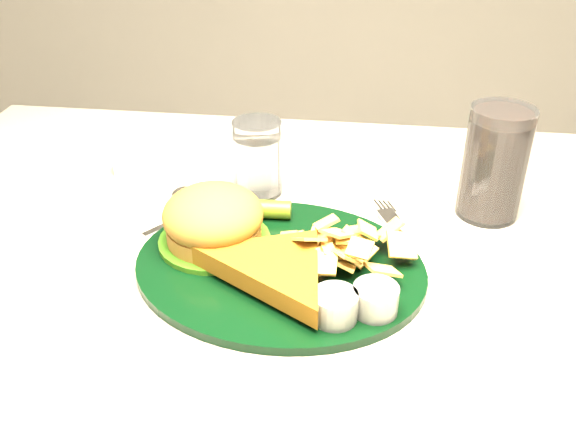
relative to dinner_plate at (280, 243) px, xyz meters
name	(u,v)px	position (x,y,z in m)	size (l,w,h in m)	color
dinner_plate	(280,243)	(0.00, 0.00, 0.00)	(0.35, 0.29, 0.08)	black
water_glass	(258,158)	(-0.06, 0.19, 0.02)	(0.07, 0.07, 0.11)	white
cola_glass	(495,163)	(0.27, 0.17, 0.04)	(0.08, 0.08, 0.16)	black
fork_napkin	(385,249)	(0.13, 0.05, -0.03)	(0.14, 0.18, 0.01)	silver
spoon	(176,219)	(-0.16, 0.09, -0.04)	(0.04, 0.15, 0.01)	silver
ramekin	(128,164)	(-0.27, 0.22, -0.02)	(0.05, 0.05, 0.03)	white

